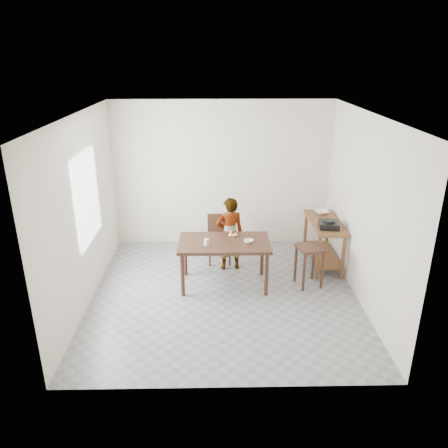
{
  "coord_description": "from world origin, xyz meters",
  "views": [
    {
      "loc": [
        -0.12,
        -5.83,
        3.46
      ],
      "look_at": [
        0.0,
        0.4,
        1.0
      ],
      "focal_mm": 35.0,
      "sensor_mm": 36.0,
      "label": 1
    }
  ],
  "objects_px": {
    "dining_table": "(224,263)",
    "stool": "(309,266)",
    "dining_chair": "(219,240)",
    "prep_counter": "(323,243)",
    "child": "(230,234)"
  },
  "relations": [
    {
      "from": "stool",
      "to": "dining_table",
      "type": "bearing_deg",
      "value": 178.77
    },
    {
      "from": "dining_table",
      "to": "stool",
      "type": "relative_size",
      "value": 2.1
    },
    {
      "from": "dining_table",
      "to": "dining_chair",
      "type": "height_order",
      "value": "dining_chair"
    },
    {
      "from": "prep_counter",
      "to": "child",
      "type": "height_order",
      "value": "child"
    },
    {
      "from": "prep_counter",
      "to": "stool",
      "type": "distance_m",
      "value": 0.83
    },
    {
      "from": "dining_table",
      "to": "child",
      "type": "xyz_separation_m",
      "value": [
        0.1,
        0.57,
        0.26
      ]
    },
    {
      "from": "dining_table",
      "to": "stool",
      "type": "xyz_separation_m",
      "value": [
        1.33,
        -0.03,
        -0.04
      ]
    },
    {
      "from": "dining_table",
      "to": "child",
      "type": "bearing_deg",
      "value": 79.61
    },
    {
      "from": "dining_chair",
      "to": "dining_table",
      "type": "bearing_deg",
      "value": -86.87
    },
    {
      "from": "dining_table",
      "to": "stool",
      "type": "distance_m",
      "value": 1.33
    },
    {
      "from": "dining_table",
      "to": "prep_counter",
      "type": "height_order",
      "value": "prep_counter"
    },
    {
      "from": "prep_counter",
      "to": "stool",
      "type": "xyz_separation_m",
      "value": [
        -0.39,
        -0.73,
        -0.07
      ]
    },
    {
      "from": "prep_counter",
      "to": "child",
      "type": "xyz_separation_m",
      "value": [
        -1.62,
        -0.13,
        0.24
      ]
    },
    {
      "from": "dining_table",
      "to": "dining_chair",
      "type": "distance_m",
      "value": 0.83
    },
    {
      "from": "prep_counter",
      "to": "child",
      "type": "bearing_deg",
      "value": -175.39
    }
  ]
}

